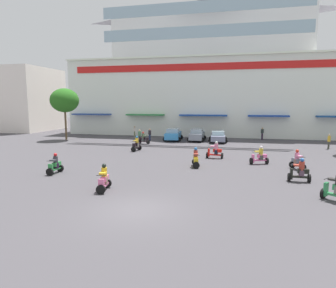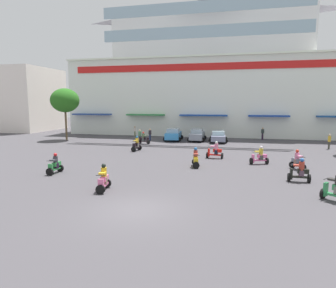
{
  "view_description": "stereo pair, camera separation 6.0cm",
  "coord_description": "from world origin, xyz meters",
  "px_view_note": "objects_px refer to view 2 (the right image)",
  "views": [
    {
      "loc": [
        4.32,
        -12.53,
        4.95
      ],
      "look_at": [
        -1.29,
        12.08,
        1.42
      ],
      "focal_mm": 31.5,
      "sensor_mm": 36.0,
      "label": 1
    },
    {
      "loc": [
        4.38,
        -12.52,
        4.95
      ],
      "look_at": [
        -1.29,
        12.08,
        1.42
      ],
      "focal_mm": 31.5,
      "sensor_mm": 36.0,
      "label": 2
    }
  ],
  "objects_px": {
    "scooter_rider_0": "(137,145)",
    "pedestrian_2": "(135,131)",
    "parked_car_1": "(197,135)",
    "scooter_rider_6": "(55,165)",
    "scooter_rider_3": "(260,157)",
    "scooter_rider_2": "(298,161)",
    "pedestrian_1": "(150,134)",
    "parked_car_2": "(218,136)",
    "parked_car_0": "(173,134)",
    "scooter_rider_4": "(300,172)",
    "scooter_rider_9": "(336,189)",
    "scooter_rider_5": "(144,139)",
    "scooter_rider_1": "(215,151)",
    "plaza_tree_0": "(65,100)",
    "pedestrian_3": "(140,135)",
    "pedestrian_4": "(263,133)",
    "pedestrian_0": "(329,140)",
    "scooter_rider_7": "(104,180)",
    "scooter_rider_8": "(196,159)"
  },
  "relations": [
    {
      "from": "parked_car_2",
      "to": "scooter_rider_0",
      "type": "distance_m",
      "value": 11.94
    },
    {
      "from": "parked_car_2",
      "to": "scooter_rider_5",
      "type": "height_order",
      "value": "scooter_rider_5"
    },
    {
      "from": "scooter_rider_3",
      "to": "scooter_rider_4",
      "type": "height_order",
      "value": "scooter_rider_4"
    },
    {
      "from": "scooter_rider_0",
      "to": "pedestrian_2",
      "type": "bearing_deg",
      "value": 110.14
    },
    {
      "from": "scooter_rider_9",
      "to": "parked_car_0",
      "type": "bearing_deg",
      "value": 120.57
    },
    {
      "from": "scooter_rider_2",
      "to": "scooter_rider_4",
      "type": "bearing_deg",
      "value": -98.71
    },
    {
      "from": "scooter_rider_8",
      "to": "pedestrian_2",
      "type": "xyz_separation_m",
      "value": [
        -11.44,
        18.38,
        0.3
      ]
    },
    {
      "from": "parked_car_2",
      "to": "scooter_rider_9",
      "type": "bearing_deg",
      "value": -71.82
    },
    {
      "from": "scooter_rider_1",
      "to": "scooter_rider_8",
      "type": "relative_size",
      "value": 1.02
    },
    {
      "from": "scooter_rider_0",
      "to": "pedestrian_2",
      "type": "distance_m",
      "value": 12.92
    },
    {
      "from": "parked_car_0",
      "to": "parked_car_2",
      "type": "distance_m",
      "value": 5.91
    },
    {
      "from": "scooter_rider_5",
      "to": "pedestrian_3",
      "type": "xyz_separation_m",
      "value": [
        -0.89,
        1.06,
        0.32
      ]
    },
    {
      "from": "scooter_rider_2",
      "to": "plaza_tree_0",
      "type": "bearing_deg",
      "value": 155.68
    },
    {
      "from": "scooter_rider_1",
      "to": "scooter_rider_0",
      "type": "bearing_deg",
      "value": 164.05
    },
    {
      "from": "scooter_rider_7",
      "to": "scooter_rider_9",
      "type": "relative_size",
      "value": 0.98
    },
    {
      "from": "pedestrian_4",
      "to": "scooter_rider_2",
      "type": "bearing_deg",
      "value": -86.76
    },
    {
      "from": "pedestrian_0",
      "to": "parked_car_1",
      "type": "bearing_deg",
      "value": 166.13
    },
    {
      "from": "scooter_rider_0",
      "to": "pedestrian_4",
      "type": "bearing_deg",
      "value": 43.12
    },
    {
      "from": "scooter_rider_0",
      "to": "pedestrian_3",
      "type": "relative_size",
      "value": 0.95
    },
    {
      "from": "parked_car_2",
      "to": "pedestrian_3",
      "type": "distance_m",
      "value": 9.95
    },
    {
      "from": "scooter_rider_2",
      "to": "pedestrian_1",
      "type": "relative_size",
      "value": 0.93
    },
    {
      "from": "scooter_rider_0",
      "to": "scooter_rider_6",
      "type": "xyz_separation_m",
      "value": [
        -2.38,
        -10.68,
        -0.05
      ]
    },
    {
      "from": "scooter_rider_4",
      "to": "pedestrian_2",
      "type": "distance_m",
      "value": 28.18
    },
    {
      "from": "scooter_rider_3",
      "to": "pedestrian_3",
      "type": "bearing_deg",
      "value": 142.81
    },
    {
      "from": "scooter_rider_9",
      "to": "scooter_rider_5",
      "type": "bearing_deg",
      "value": 131.37
    },
    {
      "from": "parked_car_0",
      "to": "scooter_rider_9",
      "type": "distance_m",
      "value": 25.67
    },
    {
      "from": "scooter_rider_0",
      "to": "scooter_rider_6",
      "type": "distance_m",
      "value": 10.94
    },
    {
      "from": "scooter_rider_6",
      "to": "scooter_rider_5",
      "type": "bearing_deg",
      "value": 84.47
    },
    {
      "from": "parked_car_1",
      "to": "scooter_rider_2",
      "type": "height_order",
      "value": "parked_car_1"
    },
    {
      "from": "scooter_rider_6",
      "to": "pedestrian_2",
      "type": "relative_size",
      "value": 0.92
    },
    {
      "from": "scooter_rider_1",
      "to": "scooter_rider_5",
      "type": "height_order",
      "value": "scooter_rider_1"
    },
    {
      "from": "pedestrian_0",
      "to": "scooter_rider_4",
      "type": "bearing_deg",
      "value": -111.29
    },
    {
      "from": "scooter_rider_7",
      "to": "pedestrian_1",
      "type": "xyz_separation_m",
      "value": [
        -3.71,
        21.82,
        0.28
      ]
    },
    {
      "from": "plaza_tree_0",
      "to": "scooter_rider_0",
      "type": "height_order",
      "value": "plaza_tree_0"
    },
    {
      "from": "parked_car_1",
      "to": "scooter_rider_3",
      "type": "relative_size",
      "value": 2.67
    },
    {
      "from": "pedestrian_3",
      "to": "pedestrian_4",
      "type": "distance_m",
      "value": 16.53
    },
    {
      "from": "pedestrian_2",
      "to": "scooter_rider_2",
      "type": "bearing_deg",
      "value": -42.81
    },
    {
      "from": "parked_car_2",
      "to": "scooter_rider_4",
      "type": "relative_size",
      "value": 2.92
    },
    {
      "from": "parked_car_1",
      "to": "scooter_rider_6",
      "type": "relative_size",
      "value": 2.82
    },
    {
      "from": "scooter_rider_4",
      "to": "scooter_rider_0",
      "type": "bearing_deg",
      "value": 146.64
    },
    {
      "from": "plaza_tree_0",
      "to": "scooter_rider_6",
      "type": "bearing_deg",
      "value": -60.39
    },
    {
      "from": "pedestrian_0",
      "to": "pedestrian_3",
      "type": "height_order",
      "value": "pedestrian_3"
    },
    {
      "from": "scooter_rider_0",
      "to": "pedestrian_3",
      "type": "bearing_deg",
      "value": 105.42
    },
    {
      "from": "scooter_rider_8",
      "to": "scooter_rider_1",
      "type": "bearing_deg",
      "value": 72.46
    },
    {
      "from": "scooter_rider_7",
      "to": "scooter_rider_9",
      "type": "distance_m",
      "value": 12.27
    },
    {
      "from": "scooter_rider_1",
      "to": "pedestrian_2",
      "type": "relative_size",
      "value": 0.98
    },
    {
      "from": "parked_car_2",
      "to": "scooter_rider_5",
      "type": "bearing_deg",
      "value": -156.23
    },
    {
      "from": "parked_car_0",
      "to": "scooter_rider_1",
      "type": "xyz_separation_m",
      "value": [
        6.29,
        -11.68,
        -0.16
      ]
    },
    {
      "from": "scooter_rider_1",
      "to": "scooter_rider_5",
      "type": "bearing_deg",
      "value": 140.2
    },
    {
      "from": "pedestrian_1",
      "to": "pedestrian_2",
      "type": "relative_size",
      "value": 1.02
    }
  ]
}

